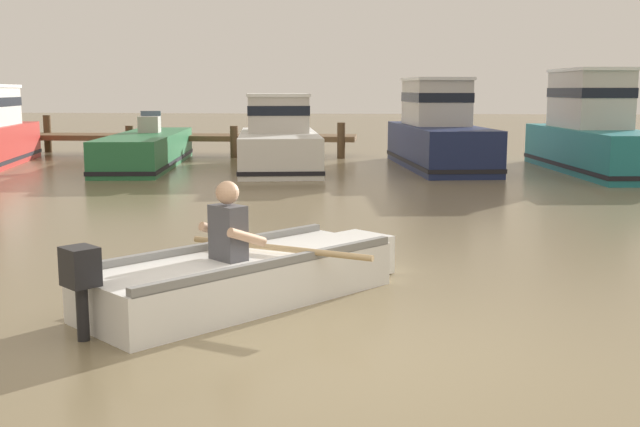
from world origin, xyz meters
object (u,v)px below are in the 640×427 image
object	(u,v)px
moored_boat_white	(278,141)
moored_boat_navy	(438,134)
moored_boat_green	(147,151)
moored_boat_teal	(593,134)
rowboat_with_person	(247,275)

from	to	relation	value
moored_boat_white	moored_boat_navy	distance (m)	4.21
moored_boat_green	moored_boat_teal	world-z (taller)	moored_boat_teal
rowboat_with_person	moored_boat_navy	distance (m)	13.53
moored_boat_white	moored_boat_teal	world-z (taller)	moored_boat_teal
moored_boat_green	moored_boat_teal	bearing A→B (deg)	-1.99
moored_boat_navy	moored_boat_teal	xyz separation A→B (m)	(3.77, -0.78, 0.07)
moored_boat_green	moored_boat_navy	bearing A→B (deg)	2.82
rowboat_with_person	moored_boat_navy	bearing A→B (deg)	78.66
rowboat_with_person	moored_boat_teal	distance (m)	14.05
moored_boat_navy	rowboat_with_person	bearing A→B (deg)	-101.34
moored_boat_white	moored_boat_navy	world-z (taller)	moored_boat_navy
moored_boat_green	moored_boat_white	world-z (taller)	moored_boat_white
moored_boat_green	moored_boat_teal	distance (m)	11.54
rowboat_with_person	moored_boat_navy	size ratio (longest dim) A/B	0.54
moored_boat_navy	moored_boat_teal	world-z (taller)	moored_boat_teal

